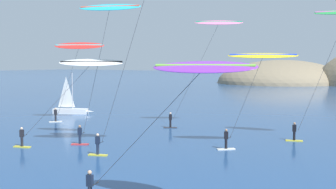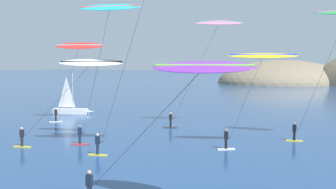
# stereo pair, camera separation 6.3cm
# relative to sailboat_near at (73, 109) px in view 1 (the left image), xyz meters

# --- Properties ---
(sailboat_near) EXTENTS (5.84, 3.15, 5.70)m
(sailboat_near) POSITION_rel_sailboat_near_xyz_m (0.00, 0.00, 0.00)
(sailboat_near) COLOR white
(sailboat_near) RESTS_ON ground
(kitesurfer_cyan) EXTENTS (6.13, 3.04, 12.14)m
(kitesurfer_cyan) POSITION_rel_sailboat_near_xyz_m (19.11, -14.73, 10.07)
(kitesurfer_cyan) COLOR red
(kitesurfer_cyan) RESTS_ON ground
(kitesurfer_white) EXTENTS (8.52, 5.39, 7.51)m
(kitesurfer_white) POSITION_rel_sailboat_near_xyz_m (18.04, -16.28, 5.92)
(kitesurfer_white) COLOR yellow
(kitesurfer_white) RESTS_ON ground
(kitesurfer_yellow) EXTENTS (5.97, 3.85, 7.98)m
(kitesurfer_yellow) POSITION_rel_sailboat_near_xyz_m (30.60, -9.46, 6.46)
(kitesurfer_yellow) COLOR silver
(kitesurfer_yellow) RESTS_ON ground
(kitesurfer_purple) EXTENTS (9.19, 2.56, 7.29)m
(kitesurfer_purple) POSITION_rel_sailboat_near_xyz_m (33.46, -25.55, 5.81)
(kitesurfer_purple) COLOR silver
(kitesurfer_purple) RESTS_ON ground
(kitesurfer_pink) EXTENTS (7.73, 5.10, 11.74)m
(kitesurfer_pink) POSITION_rel_sailboat_near_xyz_m (22.38, -1.05, 9.79)
(kitesurfer_pink) COLOR #2D2D33
(kitesurfer_pink) RESTS_ON ground
(kitesurfer_red) EXTENTS (6.28, 4.12, 9.60)m
(kitesurfer_red) POSITION_rel_sailboat_near_xyz_m (6.77, -5.72, 7.89)
(kitesurfer_red) COLOR silver
(kitesurfer_red) RESTS_ON ground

